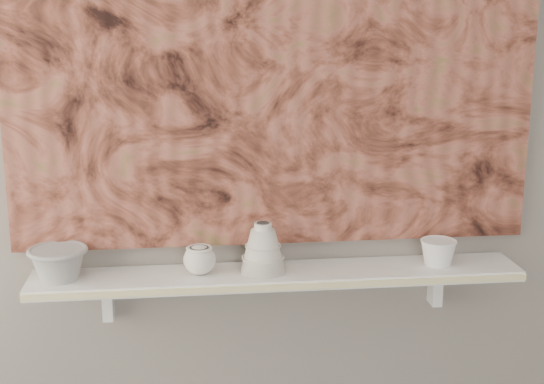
{
  "coord_description": "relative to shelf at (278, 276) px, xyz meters",
  "views": [
    {
      "loc": [
        -0.25,
        -0.53,
        1.67
      ],
      "look_at": [
        -0.02,
        1.49,
        1.17
      ],
      "focal_mm": 50.0,
      "sensor_mm": 36.0,
      "label": 1
    }
  ],
  "objects": [
    {
      "name": "wall_back",
      "position": [
        0.0,
        0.09,
        0.44
      ],
      "size": [
        3.6,
        0.0,
        3.6
      ],
      "primitive_type": "plane",
      "rotation": [
        1.57,
        0.0,
        0.0
      ],
      "color": "gray",
      "rests_on": "floor"
    },
    {
      "name": "shelf",
      "position": [
        0.0,
        0.0,
        0.0
      ],
      "size": [
        1.4,
        0.18,
        0.03
      ],
      "primitive_type": "cube",
      "color": "white",
      "rests_on": "wall_back"
    },
    {
      "name": "shelf_stripe",
      "position": [
        0.0,
        -0.09,
        0.0
      ],
      "size": [
        1.4,
        0.01,
        0.02
      ],
      "primitive_type": "cube",
      "color": "beige",
      "rests_on": "shelf"
    },
    {
      "name": "bracket_left",
      "position": [
        -0.49,
        0.06,
        -0.07
      ],
      "size": [
        0.03,
        0.06,
        0.12
      ],
      "primitive_type": "cube",
      "color": "white",
      "rests_on": "wall_back"
    },
    {
      "name": "bracket_right",
      "position": [
        0.49,
        0.06,
        -0.07
      ],
      "size": [
        0.03,
        0.06,
        0.12
      ],
      "primitive_type": "cube",
      "color": "white",
      "rests_on": "wall_back"
    },
    {
      "name": "painting",
      "position": [
        0.0,
        0.08,
        0.62
      ],
      "size": [
        1.5,
        0.02,
        1.1
      ],
      "primitive_type": "cube",
      "color": "brown",
      "rests_on": "wall_back"
    },
    {
      "name": "house_motif",
      "position": [
        0.45,
        0.07,
        0.32
      ],
      "size": [
        0.09,
        0.0,
        0.08
      ],
      "primitive_type": "cube",
      "color": "black",
      "rests_on": "painting"
    },
    {
      "name": "bowl_grey",
      "position": [
        -0.61,
        0.0,
        0.06
      ],
      "size": [
        0.17,
        0.17,
        0.09
      ],
      "primitive_type": null,
      "rotation": [
        0.0,
        0.0,
        0.05
      ],
      "color": "#989996",
      "rests_on": "shelf"
    },
    {
      "name": "cup_cream",
      "position": [
        -0.22,
        0.0,
        0.06
      ],
      "size": [
        0.11,
        0.11,
        0.08
      ],
      "primitive_type": null,
      "rotation": [
        0.0,
        0.0,
        0.27
      ],
      "color": "beige",
      "rests_on": "shelf"
    },
    {
      "name": "bell_vessel",
      "position": [
        -0.04,
        0.0,
        0.09
      ],
      "size": [
        0.16,
        0.16,
        0.14
      ],
      "primitive_type": null,
      "rotation": [
        0.0,
        0.0,
        -0.25
      ],
      "color": "silver",
      "rests_on": "shelf"
    },
    {
      "name": "bowl_white",
      "position": [
        0.47,
        0.0,
        0.05
      ],
      "size": [
        0.12,
        0.12,
        0.08
      ],
      "primitive_type": null,
      "rotation": [
        0.0,
        0.0,
        -0.13
      ],
      "color": "white",
      "rests_on": "shelf"
    }
  ]
}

